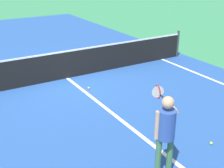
% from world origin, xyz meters
% --- Properties ---
extents(ground_plane, '(60.00, 60.00, 0.00)m').
position_xyz_m(ground_plane, '(0.00, 0.00, 0.00)').
color(ground_plane, '#337F51').
extents(court_surface_inbounds, '(10.62, 24.40, 0.00)m').
position_xyz_m(court_surface_inbounds, '(0.00, 0.00, 0.00)').
color(court_surface_inbounds, '#234C93').
rests_on(court_surface_inbounds, ground_plane).
extents(line_center_service, '(0.10, 6.40, 0.01)m').
position_xyz_m(line_center_service, '(0.00, -3.20, 0.00)').
color(line_center_service, white).
rests_on(line_center_service, ground_plane).
extents(net, '(9.87, 0.09, 1.07)m').
position_xyz_m(net, '(0.00, 0.00, 0.49)').
color(net, '#33383D').
rests_on(net, ground_plane).
extents(player_near, '(0.75, 1.09, 1.60)m').
position_xyz_m(player_near, '(-0.43, -5.51, 0.99)').
color(player_near, '#3F7247').
rests_on(player_near, ground_plane).
extents(tennis_ball_near_net, '(0.07, 0.07, 0.07)m').
position_xyz_m(tennis_ball_near_net, '(0.20, -1.21, 0.03)').
color(tennis_ball_near_net, '#CCE033').
rests_on(tennis_ball_near_net, ground_plane).
extents(tennis_ball_mid_court, '(0.07, 0.07, 0.07)m').
position_xyz_m(tennis_ball_mid_court, '(1.10, -5.31, 0.03)').
color(tennis_ball_mid_court, '#CCE033').
rests_on(tennis_ball_mid_court, ground_plane).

